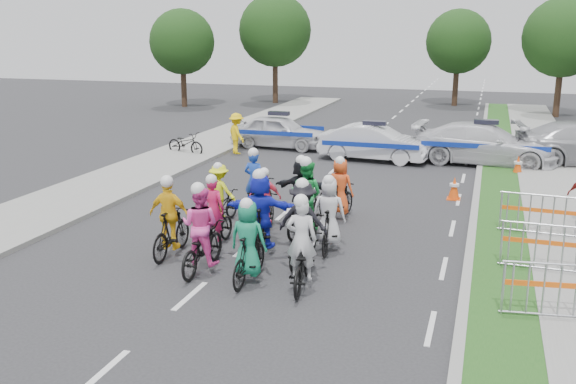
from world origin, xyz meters
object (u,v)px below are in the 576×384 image
(parked_bike, at_px, (186,143))
(tree_4, at_px, (458,42))
(rider_9, at_px, (265,206))
(police_car_1, at_px, (374,143))
(police_car_0, at_px, (279,131))
(rider_6, at_px, (214,223))
(rider_8, at_px, (306,206))
(barrier_2, at_px, (541,217))
(rider_12, at_px, (255,193))
(rider_1, at_px, (249,249))
(rider_7, at_px, (329,221))
(rider_4, at_px, (303,231))
(police_car_2, at_px, (485,144))
(tree_3, at_px, (275,31))
(cone_0, at_px, (454,188))
(barrier_1, at_px, (549,250))
(rider_10, at_px, (220,199))
(barrier_0, at_px, (559,294))
(cone_1, at_px, (518,166))
(marshal_hiviz, at_px, (237,133))
(rider_0, at_px, (302,257))
(rider_13, at_px, (340,195))
(tree_0, at_px, (182,42))
(rider_5, at_px, (261,219))
(tree_1, at_px, (564,37))
(rider_11, at_px, (302,196))
(rider_3, at_px, (171,225))
(rider_2, at_px, (201,238))

(parked_bike, relative_size, tree_4, 0.28)
(rider_9, xyz_separation_m, police_car_1, (1.06, 9.78, 0.05))
(tree_4, bearing_deg, police_car_0, -109.15)
(rider_6, height_order, rider_8, rider_8)
(barrier_2, bearing_deg, rider_6, -157.94)
(rider_12, height_order, tree_4, tree_4)
(rider_1, distance_m, rider_7, 2.61)
(rider_4, xyz_separation_m, rider_12, (-2.31, 3.20, -0.12))
(police_car_2, xyz_separation_m, tree_3, (-14.21, 17.26, 4.11))
(rider_8, distance_m, cone_0, 5.74)
(rider_1, xyz_separation_m, barrier_1, (5.86, 2.24, -0.15))
(rider_10, xyz_separation_m, barrier_0, (8.05, -3.74, -0.10))
(barrier_0, relative_size, cone_1, 2.86)
(rider_6, relative_size, barrier_1, 0.90)
(rider_4, distance_m, rider_7, 1.04)
(marshal_hiviz, relative_size, barrier_1, 0.84)
(rider_10, xyz_separation_m, police_car_1, (2.42, 9.55, 0.04))
(rider_0, distance_m, rider_13, 4.86)
(tree_0, bearing_deg, cone_1, -36.13)
(rider_12, bearing_deg, rider_0, 128.93)
(rider_9, relative_size, police_car_2, 0.31)
(rider_5, height_order, tree_1, tree_1)
(rider_10, bearing_deg, tree_4, -90.36)
(rider_11, height_order, police_car_2, rider_11)
(rider_13, relative_size, marshal_hiviz, 1.05)
(rider_8, bearing_deg, barrier_0, 159.90)
(rider_12, height_order, police_car_0, rider_12)
(cone_0, bearing_deg, barrier_1, -68.68)
(tree_0, bearing_deg, police_car_0, -49.14)
(rider_1, xyz_separation_m, parked_bike, (-7.35, 12.00, -0.24))
(tree_4, bearing_deg, rider_9, -95.76)
(barrier_1, bearing_deg, rider_3, -170.81)
(cone_1, height_order, parked_bike, parked_bike)
(marshal_hiviz, xyz_separation_m, tree_0, (-9.41, 14.13, 3.34))
(rider_12, relative_size, rider_13, 1.11)
(rider_4, height_order, police_car_2, rider_4)
(rider_13, height_order, police_car_0, rider_13)
(rider_9, bearing_deg, tree_3, -76.22)
(barrier_1, bearing_deg, police_car_0, 128.97)
(rider_0, height_order, marshal_hiviz, rider_0)
(rider_3, distance_m, rider_5, 2.05)
(rider_3, xyz_separation_m, cone_1, (7.80, 11.16, -0.39))
(police_car_1, relative_size, parked_bike, 2.37)
(rider_9, bearing_deg, tree_0, -63.61)
(rider_3, bearing_deg, rider_11, -125.62)
(rider_2, height_order, tree_1, tree_1)
(rider_6, xyz_separation_m, tree_3, (-8.28, 29.18, 4.29))
(rider_4, relative_size, police_car_2, 0.37)
(rider_9, relative_size, tree_4, 0.27)
(tree_3, bearing_deg, rider_12, -72.60)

